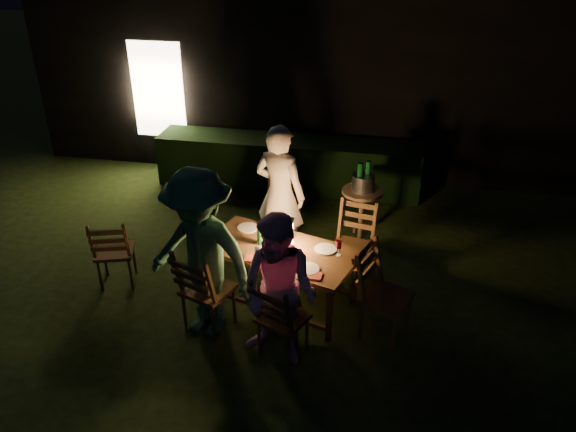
% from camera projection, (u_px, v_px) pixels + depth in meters
% --- Properties ---
extents(garden_envelope, '(40.00, 40.00, 3.20)m').
position_uv_depth(garden_envelope, '(338.00, 57.00, 10.49)').
color(garden_envelope, black).
rests_on(garden_envelope, ground).
extents(dining_table, '(1.87, 1.31, 0.70)m').
position_uv_depth(dining_table, '(280.00, 254.00, 6.20)').
color(dining_table, '#51321B').
rests_on(dining_table, ground).
extents(chair_near_left, '(0.61, 0.63, 1.05)m').
position_uv_depth(chair_near_left, '(208.00, 303.00, 5.94)').
color(chair_near_left, '#51321B').
rests_on(chair_near_left, ground).
extents(chair_near_right, '(0.59, 0.60, 0.97)m').
position_uv_depth(chair_near_right, '(282.00, 331.00, 5.58)').
color(chair_near_right, '#51321B').
rests_on(chair_near_right, ground).
extents(chair_far_left, '(0.54, 0.57, 1.02)m').
position_uv_depth(chair_far_left, '(278.00, 238.00, 7.14)').
color(chair_far_left, '#51321B').
rests_on(chair_far_left, ground).
extents(chair_far_right, '(0.54, 0.57, 1.02)m').
position_uv_depth(chair_far_right, '(351.00, 258.00, 6.72)').
color(chair_far_right, '#51321B').
rests_on(chair_far_right, ground).
extents(chair_end, '(0.65, 0.63, 1.07)m').
position_uv_depth(chair_end, '(383.00, 309.00, 5.84)').
color(chair_end, '#51321B').
rests_on(chair_end, ground).
extents(chair_spare, '(0.54, 0.57, 0.96)m').
position_uv_depth(chair_spare, '(116.00, 263.00, 6.67)').
color(chair_spare, '#51321B').
rests_on(chair_spare, ground).
extents(person_house_side, '(0.76, 0.61, 1.81)m').
position_uv_depth(person_house_side, '(280.00, 195.00, 6.89)').
color(person_house_side, silver).
rests_on(person_house_side, ground).
extents(person_opp_right, '(0.93, 0.81, 1.61)m').
position_uv_depth(person_opp_right, '(279.00, 292.00, 5.30)').
color(person_opp_right, '#E79FD0').
rests_on(person_opp_right, ground).
extents(person_opp_left, '(1.37, 1.03, 1.88)m').
position_uv_depth(person_opp_left, '(201.00, 256.00, 5.61)').
color(person_opp_left, '#376E4E').
rests_on(person_opp_left, ground).
extents(lantern, '(0.16, 0.16, 0.35)m').
position_uv_depth(lantern, '(286.00, 235.00, 6.11)').
color(lantern, white).
rests_on(lantern, dining_table).
extents(plate_far_left, '(0.25, 0.25, 0.01)m').
position_uv_depth(plate_far_left, '(248.00, 228.00, 6.56)').
color(plate_far_left, white).
rests_on(plate_far_left, dining_table).
extents(plate_near_left, '(0.25, 0.25, 0.01)m').
position_uv_depth(plate_near_left, '(227.00, 245.00, 6.22)').
color(plate_near_left, white).
rests_on(plate_near_left, dining_table).
extents(plate_far_right, '(0.25, 0.25, 0.01)m').
position_uv_depth(plate_far_right, '(325.00, 249.00, 6.15)').
color(plate_far_right, white).
rests_on(plate_far_right, dining_table).
extents(plate_near_right, '(0.25, 0.25, 0.01)m').
position_uv_depth(plate_near_right, '(308.00, 269.00, 5.81)').
color(plate_near_right, white).
rests_on(plate_near_right, dining_table).
extents(wineglass_a, '(0.06, 0.06, 0.18)m').
position_uv_depth(wineglass_a, '(269.00, 225.00, 6.47)').
color(wineglass_a, '#59070F').
rests_on(wineglass_a, dining_table).
extents(wineglass_b, '(0.06, 0.06, 0.18)m').
position_uv_depth(wineglass_b, '(219.00, 231.00, 6.33)').
color(wineglass_b, '#59070F').
rests_on(wineglass_b, dining_table).
extents(wineglass_c, '(0.06, 0.06, 0.18)m').
position_uv_depth(wineglass_c, '(292.00, 261.00, 5.78)').
color(wineglass_c, '#59070F').
rests_on(wineglass_c, dining_table).
extents(wineglass_d, '(0.06, 0.06, 0.18)m').
position_uv_depth(wineglass_d, '(339.00, 248.00, 6.01)').
color(wineglass_d, '#59070F').
rests_on(wineglass_d, dining_table).
extents(wineglass_e, '(0.06, 0.06, 0.18)m').
position_uv_depth(wineglass_e, '(258.00, 252.00, 5.93)').
color(wineglass_e, silver).
rests_on(wineglass_e, dining_table).
extents(bottle_table, '(0.07, 0.07, 0.28)m').
position_uv_depth(bottle_table, '(260.00, 232.00, 6.20)').
color(bottle_table, '#0F471E').
rests_on(bottle_table, dining_table).
extents(napkin_left, '(0.18, 0.14, 0.01)m').
position_uv_depth(napkin_left, '(253.00, 259.00, 5.98)').
color(napkin_left, red).
rests_on(napkin_left, dining_table).
extents(napkin_right, '(0.18, 0.14, 0.01)m').
position_uv_depth(napkin_right, '(313.00, 275.00, 5.70)').
color(napkin_right, red).
rests_on(napkin_right, dining_table).
extents(phone, '(0.14, 0.07, 0.01)m').
position_uv_depth(phone, '(218.00, 247.00, 6.19)').
color(phone, black).
rests_on(phone, dining_table).
extents(side_table, '(0.55, 0.55, 0.74)m').
position_uv_depth(side_table, '(362.00, 196.00, 7.43)').
color(side_table, '#906848').
rests_on(side_table, ground).
extents(ice_bucket, '(0.30, 0.30, 0.22)m').
position_uv_depth(ice_bucket, '(363.00, 183.00, 7.34)').
color(ice_bucket, '#A5A8AD').
rests_on(ice_bucket, side_table).
extents(bottle_bucket_a, '(0.07, 0.07, 0.32)m').
position_uv_depth(bottle_bucket_a, '(359.00, 180.00, 7.29)').
color(bottle_bucket_a, '#0F471E').
rests_on(bottle_bucket_a, side_table).
extents(bottle_bucket_b, '(0.07, 0.07, 0.32)m').
position_uv_depth(bottle_bucket_b, '(367.00, 178.00, 7.34)').
color(bottle_bucket_b, '#0F471E').
rests_on(bottle_bucket_b, side_table).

